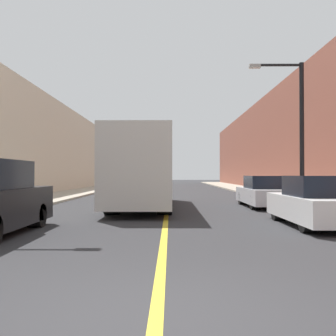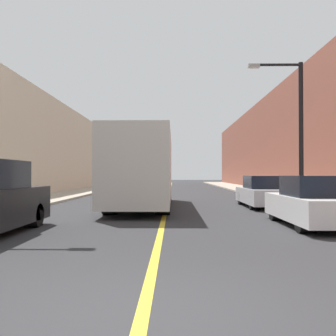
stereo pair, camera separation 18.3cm
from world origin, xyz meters
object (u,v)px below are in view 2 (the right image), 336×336
(bus, at_px, (143,169))
(car_right_near, at_px, (316,203))
(car_right_mid, at_px, (263,193))
(street_lamp_right, at_px, (296,123))

(bus, xyz_separation_m, car_right_near, (5.52, -6.46, -1.08))
(car_right_near, bearing_deg, car_right_mid, 90.16)
(bus, bearing_deg, car_right_mid, 1.88)
(car_right_near, height_order, car_right_mid, car_right_near)
(car_right_near, height_order, street_lamp_right, street_lamp_right)
(bus, xyz_separation_m, car_right_mid, (5.50, 0.18, -1.09))
(bus, distance_m, street_lamp_right, 7.09)
(street_lamp_right, bearing_deg, car_right_mid, 147.27)
(bus, distance_m, car_right_mid, 5.61)
(car_right_near, relative_size, street_lamp_right, 0.70)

